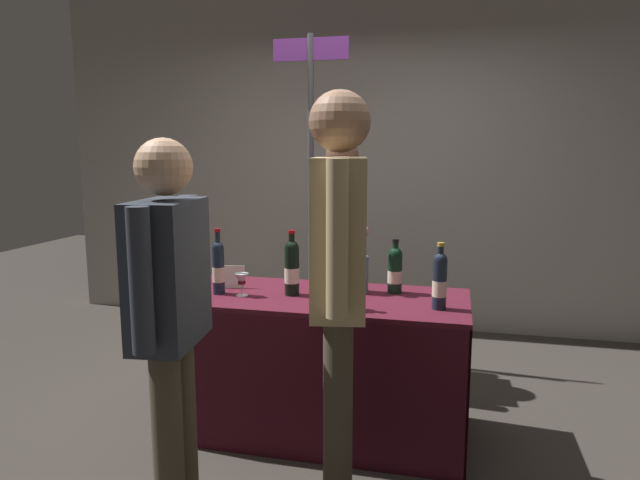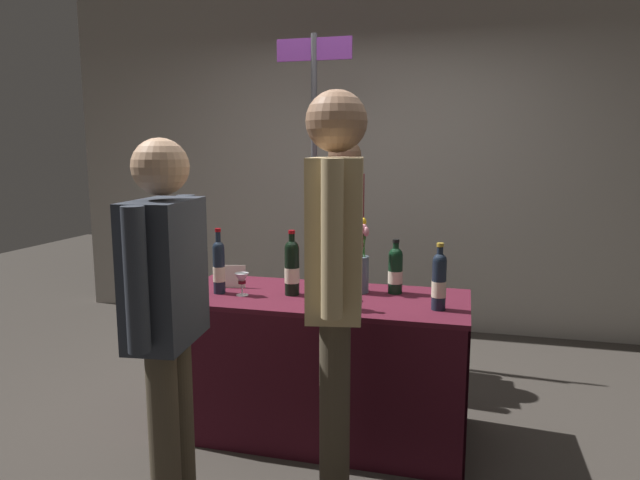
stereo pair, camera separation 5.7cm
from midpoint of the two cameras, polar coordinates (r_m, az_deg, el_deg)
ground_plane at (r=3.28m, az=0.52°, el=-18.71°), size 12.00×12.00×0.00m
back_partition at (r=4.90m, az=6.41°, el=8.22°), size 5.74×0.12×2.92m
tasting_table at (r=3.07m, az=0.54°, el=-10.04°), size 1.56×0.68×0.77m
featured_wine_bottle at (r=2.73m, az=2.13°, el=-4.38°), size 0.08×0.08×0.31m
display_bottle_0 at (r=2.77m, az=12.58°, el=-4.05°), size 0.07×0.07×0.33m
display_bottle_1 at (r=3.06m, az=-9.72°, el=-2.64°), size 0.07×0.07×0.35m
display_bottle_2 at (r=2.99m, az=-2.33°, el=-2.75°), size 0.08×0.08×0.35m
display_bottle_3 at (r=3.05m, az=8.20°, el=-3.00°), size 0.08×0.08×0.30m
wine_glass_near_vendor at (r=2.90m, az=2.38°, el=-4.16°), size 0.06×0.06×0.14m
wine_glass_mid at (r=3.01m, az=-7.41°, el=-4.03°), size 0.08×0.08×0.12m
flower_vase at (r=3.05m, az=4.57°, el=-2.86°), size 0.11×0.10×0.41m
brochure_stand at (r=3.19m, az=-8.39°, el=-3.68°), size 0.15×0.05×0.13m
vendor_presenter at (r=3.77m, az=2.90°, el=0.42°), size 0.23×0.59×1.61m
taster_foreground_right at (r=2.26m, az=2.34°, el=-2.76°), size 0.28×0.57×1.76m
taster_foreground_left at (r=2.27m, az=-14.65°, el=-6.39°), size 0.25×0.55×1.58m
booth_signpost at (r=4.14m, az=-0.20°, el=7.60°), size 0.55×0.04×2.35m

